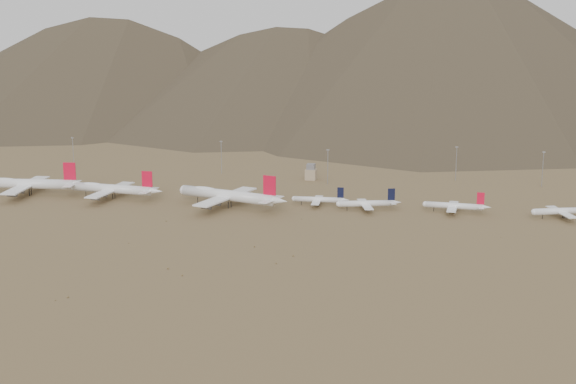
% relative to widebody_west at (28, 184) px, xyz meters
% --- Properties ---
extents(ground, '(3000.00, 3000.00, 0.00)m').
position_rel_widebody_west_xyz_m(ground, '(149.08, -25.62, -8.00)').
color(ground, olive).
rests_on(ground, ground).
extents(widebody_west, '(77.90, 60.50, 23.21)m').
position_rel_widebody_west_xyz_m(widebody_west, '(0.00, 0.00, 0.00)').
color(widebody_west, white).
rests_on(widebody_west, ground).
extents(widebody_centre, '(68.75, 53.00, 20.42)m').
position_rel_widebody_west_xyz_m(widebody_centre, '(61.19, 1.69, -0.96)').
color(widebody_centre, white).
rests_on(widebody_centre, ground).
extents(widebody_east, '(78.13, 61.71, 23.74)m').
position_rel_widebody_west_xyz_m(widebody_east, '(144.52, -5.50, 0.18)').
color(widebody_east, white).
rests_on(widebody_east, ground).
extents(narrowbody_a, '(37.83, 27.23, 12.48)m').
position_rel_widebody_west_xyz_m(narrowbody_a, '(200.68, 12.98, -3.95)').
color(narrowbody_a, white).
rests_on(narrowbody_a, ground).
extents(narrowbody_b, '(40.56, 30.14, 13.82)m').
position_rel_widebody_west_xyz_m(narrowbody_b, '(232.79, 7.15, -3.52)').
color(narrowbody_b, white).
rests_on(narrowbody_b, ground).
extents(narrowbody_c, '(42.17, 30.21, 13.91)m').
position_rel_widebody_west_xyz_m(narrowbody_c, '(287.09, 12.19, -3.49)').
color(narrowbody_c, white).
rests_on(narrowbody_c, ground).
extents(narrowbody_d, '(41.58, 31.12, 14.39)m').
position_rel_widebody_west_xyz_m(narrowbody_d, '(351.91, 12.65, -3.33)').
color(narrowbody_d, white).
rests_on(narrowbody_d, ground).
extents(control_tower, '(8.00, 8.00, 12.00)m').
position_rel_widebody_west_xyz_m(control_tower, '(179.08, 94.38, -2.69)').
color(control_tower, tan).
rests_on(control_tower, ground).
extents(mast_far_west, '(2.00, 0.60, 25.70)m').
position_rel_widebody_west_xyz_m(mast_far_west, '(-15.05, 94.60, 6.20)').
color(mast_far_west, gray).
rests_on(mast_far_west, ground).
extents(mast_west, '(2.00, 0.60, 25.70)m').
position_rel_widebody_west_xyz_m(mast_west, '(106.43, 102.49, 6.20)').
color(mast_west, gray).
rests_on(mast_west, ground).
extents(mast_centre, '(2.00, 0.60, 25.70)m').
position_rel_widebody_west_xyz_m(mast_centre, '(194.10, 81.14, 6.20)').
color(mast_centre, gray).
rests_on(mast_centre, ground).
extents(mast_east, '(2.00, 0.60, 25.70)m').
position_rel_widebody_west_xyz_m(mast_east, '(285.31, 115.25, 6.20)').
color(mast_east, gray).
rests_on(mast_east, ground).
extents(mast_far_east, '(2.00, 0.60, 25.70)m').
position_rel_widebody_west_xyz_m(mast_far_east, '(346.31, 105.45, 6.20)').
color(mast_far_east, gray).
rests_on(mast_far_east, ground).
extents(desert_scrub, '(438.48, 167.10, 0.95)m').
position_rel_widebody_west_xyz_m(desert_scrub, '(107.94, -118.68, -7.67)').
color(desert_scrub, brown).
rests_on(desert_scrub, ground).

